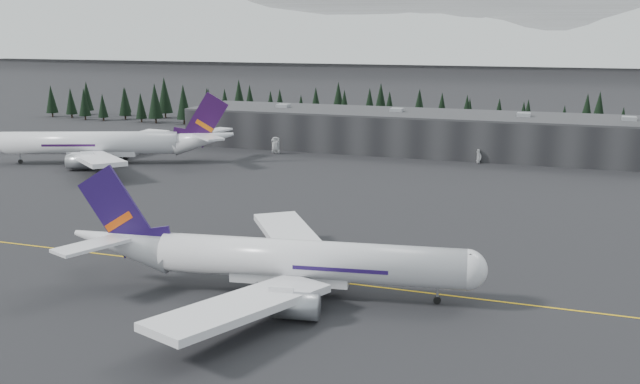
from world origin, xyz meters
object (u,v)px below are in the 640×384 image
(jet_parked, at_px, (112,143))
(gse_vehicle_b, at_px, (479,161))
(gse_vehicle_a, at_px, (276,151))
(jet_main, at_px, (273,259))
(terminal, at_px, (427,132))

(jet_parked, xyz_separation_m, gse_vehicle_b, (102.52, 35.69, -5.22))
(jet_parked, height_order, gse_vehicle_a, jet_parked)
(jet_main, distance_m, gse_vehicle_b, 119.78)
(terminal, distance_m, gse_vehicle_b, 25.21)
(terminal, height_order, jet_parked, jet_parked)
(jet_main, relative_size, jet_parked, 0.92)
(jet_main, bearing_deg, gse_vehicle_a, 103.95)
(terminal, bearing_deg, jet_parked, -148.41)
(jet_main, xyz_separation_m, gse_vehicle_b, (16.04, 118.61, -4.56))
(terminal, relative_size, jet_parked, 2.31)
(gse_vehicle_a, relative_size, gse_vehicle_b, 1.29)
(jet_parked, bearing_deg, terminal, -168.72)
(jet_main, relative_size, gse_vehicle_b, 15.06)
(jet_main, distance_m, jet_parked, 119.82)
(jet_main, distance_m, gse_vehicle_a, 123.63)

